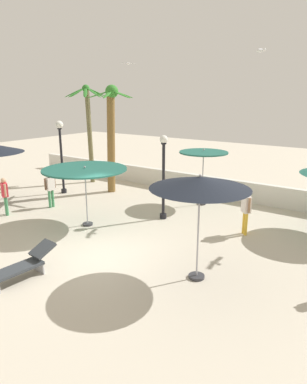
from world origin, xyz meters
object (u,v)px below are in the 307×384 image
object	(u,v)px
guest_1	(5,193)
seagull_0	(128,63)
patio_umbrella_3	(200,183)
guest_2	(50,187)
patio_umbrella_1	(85,171)
guest_3	(246,208)
patio_umbrella_0	(204,155)
lamp_post_1	(164,172)
palm_tree_1	(88,121)
seagull_2	(261,50)
palm_tree_0	(111,129)
lamp_post_0	(61,147)
lounge_chair_0	(24,264)

from	to	relation	value
guest_1	seagull_0	distance (m)	10.29
patio_umbrella_3	guest_2	xyz separation A→B (m)	(-8.43, 1.83, -1.76)
patio_umbrella_1	guest_3	xyz separation A→B (m)	(5.38, 2.65, -1.16)
guest_3	seagull_0	xyz separation A→B (m)	(-9.23, 4.80, 5.65)
patio_umbrella_0	seagull_0	xyz separation A→B (m)	(-6.26, 2.47, 4.34)
lamp_post_1	seagull_0	world-z (taller)	seagull_0
palm_tree_1	seagull_2	size ratio (longest dim) A/B	6.17
patio_umbrella_1	guest_2	distance (m)	3.29
lamp_post_1	seagull_2	size ratio (longest dim) A/B	3.85
guest_1	seagull_2	distance (m)	11.86
patio_umbrella_1	lamp_post_1	bearing A→B (deg)	49.58
palm_tree_0	lamp_post_1	bearing A→B (deg)	-23.30
palm_tree_0	lamp_post_0	xyz separation A→B (m)	(-1.97, -1.64, -0.91)
seagull_0	guest_3	bearing A→B (deg)	-27.49
patio_umbrella_1	seagull_0	distance (m)	9.51
lamp_post_0	lounge_chair_0	bearing A→B (deg)	-47.70
palm_tree_1	seagull_0	distance (m)	4.03
lamp_post_0	lounge_chair_0	xyz separation A→B (m)	(5.94, -6.52, -1.97)
patio_umbrella_1	lamp_post_1	world-z (taller)	lamp_post_1
guest_2	seagull_0	size ratio (longest dim) A/B	1.71
patio_umbrella_1	guest_3	distance (m)	6.10
lounge_chair_0	guest_1	xyz separation A→B (m)	(-5.20, 2.78, 0.57)
patio_umbrella_0	patio_umbrella_1	size ratio (longest dim) A/B	0.82
lounge_chair_0	guest_1	bearing A→B (deg)	151.87
patio_umbrella_0	seagull_0	world-z (taller)	seagull_0
patio_umbrella_3	lamp_post_0	distance (m)	10.57
seagull_2	patio_umbrella_1	bearing A→B (deg)	-130.37
palm_tree_1	lounge_chair_0	world-z (taller)	palm_tree_1
patio_umbrella_0	patio_umbrella_3	distance (m)	6.86
patio_umbrella_0	patio_umbrella_1	world-z (taller)	patio_umbrella_0
lounge_chair_0	lamp_post_1	bearing A→B (deg)	85.65
guest_1	lounge_chair_0	bearing A→B (deg)	-28.13
lamp_post_0	lamp_post_1	xyz separation A→B (m)	(6.41, -0.27, -0.43)
palm_tree_0	palm_tree_1	world-z (taller)	palm_tree_1
lamp_post_1	seagull_2	world-z (taller)	seagull_2
guest_2	palm_tree_1	bearing A→B (deg)	114.03
lounge_chair_0	guest_1	distance (m)	5.92
guest_3	seagull_0	size ratio (longest dim) A/B	1.80
patio_umbrella_1	lamp_post_0	distance (m)	5.13
palm_tree_1	lamp_post_0	world-z (taller)	palm_tree_1
lounge_chair_0	seagull_2	bearing A→B (deg)	71.96
seagull_0	patio_umbrella_1	bearing A→B (deg)	-62.66
palm_tree_1	seagull_2	bearing A→B (deg)	0.72
lounge_chair_0	guest_2	world-z (taller)	guest_2
lounge_chair_0	seagull_2	world-z (taller)	seagull_2
palm_tree_0	seagull_2	bearing A→B (deg)	8.74
seagull_0	seagull_2	size ratio (longest dim) A/B	1.05
lounge_chair_0	seagull_0	bearing A→B (deg)	115.35
palm_tree_0	palm_tree_1	distance (m)	2.75
seagull_2	guest_2	bearing A→B (deg)	-148.18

